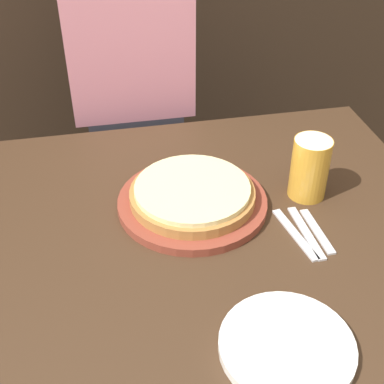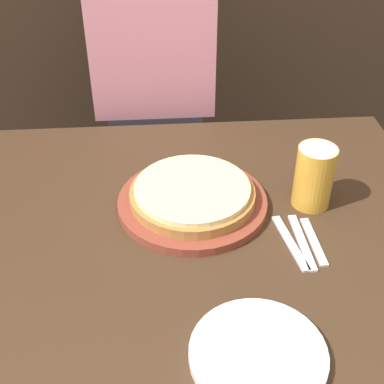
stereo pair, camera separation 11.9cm
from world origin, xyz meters
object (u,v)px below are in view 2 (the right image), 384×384
object	(u,v)px
fork	(290,243)
diner_person	(155,113)
spoon	(314,241)
dinner_knife	(302,242)
pizza_on_board	(192,197)
dinner_plate	(258,355)
beer_glass	(314,174)

from	to	relation	value
fork	diner_person	world-z (taller)	diner_person
spoon	dinner_knife	bearing A→B (deg)	-180.00
diner_person	dinner_knife	bearing A→B (deg)	-66.90
pizza_on_board	dinner_plate	bearing A→B (deg)	-79.35
dinner_knife	diner_person	xyz separation A→B (m)	(-0.30, 0.69, -0.06)
dinner_plate	diner_person	bearing A→B (deg)	99.00
beer_glass	dinner_plate	xyz separation A→B (m)	(-0.19, -0.41, -0.07)
dinner_plate	dinner_knife	size ratio (longest dim) A/B	1.33
spoon	pizza_on_board	bearing A→B (deg)	150.00
pizza_on_board	fork	size ratio (longest dim) A/B	1.95
pizza_on_board	diner_person	distance (m)	0.56
pizza_on_board	dinner_plate	world-z (taller)	pizza_on_board
dinner_knife	beer_glass	bearing A→B (deg)	69.21
dinner_knife	fork	bearing A→B (deg)	180.00
pizza_on_board	spoon	world-z (taller)	pizza_on_board
pizza_on_board	fork	world-z (taller)	pizza_on_board
fork	pizza_on_board	bearing A→B (deg)	144.06
fork	spoon	xyz separation A→B (m)	(0.05, 0.00, 0.00)
beer_glass	fork	xyz separation A→B (m)	(-0.08, -0.13, -0.08)
pizza_on_board	beer_glass	xyz separation A→B (m)	(0.27, -0.01, 0.05)
pizza_on_board	spoon	distance (m)	0.28
fork	spoon	world-z (taller)	same
beer_glass	dinner_knife	bearing A→B (deg)	-110.79
dinner_plate	dinner_knife	xyz separation A→B (m)	(0.14, 0.27, -0.01)
pizza_on_board	dinner_knife	world-z (taller)	pizza_on_board
dinner_knife	dinner_plate	bearing A→B (deg)	-117.32
fork	dinner_knife	bearing A→B (deg)	-0.00
beer_glass	pizza_on_board	bearing A→B (deg)	178.39
beer_glass	spoon	world-z (taller)	beer_glass
spoon	beer_glass	bearing A→B (deg)	79.07
diner_person	fork	bearing A→B (deg)	-68.68
pizza_on_board	dinner_plate	xyz separation A→B (m)	(0.08, -0.42, -0.02)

